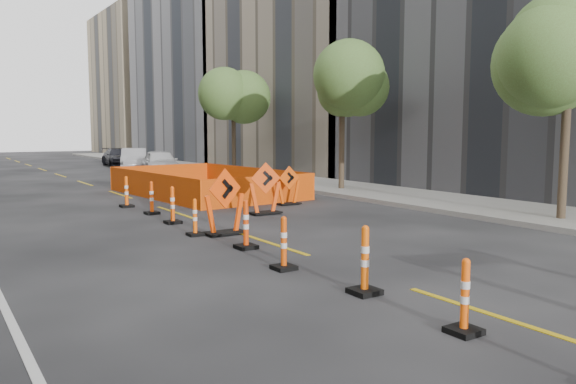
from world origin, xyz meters
TOP-DOWN VIEW (x-y plane):
  - ground_plane at (0.00, 0.00)m, footprint 140.00×140.00m
  - sidewalk_right at (9.00, 12.00)m, footprint 4.00×90.00m
  - bld_right_c at (17.00, 23.80)m, footprint 12.00×16.00m
  - bld_right_d at (17.00, 40.20)m, footprint 12.00×18.00m
  - bld_right_e at (17.00, 58.60)m, footprint 12.00×14.00m
  - tree_r_a at (8.40, 2.00)m, footprint 2.80×2.80m
  - tree_r_b at (8.40, 12.00)m, footprint 2.80×2.80m
  - tree_r_c at (8.40, 22.00)m, footprint 2.80×2.80m
  - channelizer_1 at (-0.93, -2.33)m, footprint 0.39×0.39m
  - channelizer_2 at (-0.85, -0.28)m, footprint 0.44×0.44m
  - channelizer_3 at (-1.07, 1.78)m, footprint 0.40×0.40m
  - channelizer_4 at (-0.76, 3.84)m, footprint 0.43×0.43m
  - channelizer_5 at (-1.08, 5.89)m, footprint 0.37×0.37m
  - channelizer_6 at (-0.86, 7.95)m, footprint 0.42×0.42m
  - channelizer_7 at (-0.75, 10.01)m, footprint 0.41×0.41m
  - channelizer_8 at (-0.92, 12.06)m, footprint 0.42×0.42m
  - chevron_sign_left at (-0.38, 5.64)m, footprint 1.24×0.90m
  - chevron_sign_center at (2.24, 8.07)m, footprint 1.18×0.82m
  - chevron_sign_right at (4.09, 9.56)m, footprint 0.92×0.56m
  - safety_fence at (2.95, 14.14)m, footprint 5.43×8.55m
  - parked_car_near at (4.80, 24.31)m, footprint 2.68×4.78m
  - parked_car_mid at (4.89, 29.40)m, footprint 2.93×4.74m
  - parked_car_far at (5.41, 34.66)m, footprint 2.21×4.72m

SIDE VIEW (x-z plane):
  - ground_plane at x=0.00m, z-range 0.00..0.00m
  - sidewalk_right at x=9.00m, z-range 0.00..0.15m
  - channelizer_5 at x=-1.08m, z-range 0.00..0.94m
  - channelizer_1 at x=-0.93m, z-range 0.00..1.00m
  - channelizer_3 at x=-1.07m, z-range 0.00..1.02m
  - safety_fence at x=2.95m, z-range 0.00..1.03m
  - channelizer_7 at x=-0.75m, z-range 0.00..1.05m
  - channelizer_6 at x=-0.86m, z-range 0.00..1.06m
  - channelizer_8 at x=-0.92m, z-range 0.00..1.07m
  - channelizer_4 at x=-0.76m, z-range 0.00..1.10m
  - channelizer_2 at x=-0.85m, z-range 0.00..1.12m
  - parked_car_far at x=5.41m, z-range 0.00..1.33m
  - chevron_sign_right at x=4.09m, z-range 0.00..1.38m
  - parked_car_mid at x=4.89m, z-range 0.00..1.48m
  - parked_car_near at x=4.80m, z-range 0.00..1.54m
  - chevron_sign_center at x=2.24m, z-range 0.00..1.63m
  - chevron_sign_left at x=-0.38m, z-range 0.00..1.68m
  - tree_r_a at x=8.40m, z-range 1.55..7.50m
  - tree_r_b at x=8.40m, z-range 1.55..7.50m
  - tree_r_c at x=8.40m, z-range 1.55..7.50m
  - bld_right_c at x=17.00m, z-range 0.00..14.00m
  - bld_right_e at x=17.00m, z-range 0.00..16.00m
  - bld_right_d at x=17.00m, z-range 0.00..20.00m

